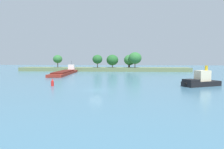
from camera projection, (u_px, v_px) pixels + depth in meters
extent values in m
plane|color=teal|center=(96.00, 90.00, 46.84)|extent=(400.00, 400.00, 0.00)
cube|color=#66754C|center=(104.00, 69.00, 121.45)|extent=(93.03, 10.15, 2.08)
cylinder|color=#513823|center=(58.00, 65.00, 122.86)|extent=(0.44, 0.44, 2.57)
ellipsoid|color=#2D6B33|center=(58.00, 59.00, 122.64)|extent=(5.04, 5.04, 4.53)
cylinder|color=#513823|center=(97.00, 65.00, 119.50)|extent=(0.44, 0.44, 2.34)
ellipsoid|color=#235B28|center=(97.00, 59.00, 119.28)|extent=(5.38, 5.38, 4.84)
cylinder|color=#513823|center=(112.00, 66.00, 120.74)|extent=(0.44, 0.44, 1.51)
ellipsoid|color=#235B28|center=(112.00, 60.00, 120.51)|extent=(6.44, 6.44, 5.80)
cylinder|color=#513823|center=(129.00, 65.00, 120.67)|extent=(0.44, 0.44, 2.88)
ellipsoid|color=#235B28|center=(129.00, 59.00, 120.46)|extent=(4.11, 4.11, 3.70)
cylinder|color=#513823|center=(129.00, 65.00, 121.51)|extent=(0.44, 0.44, 2.76)
ellipsoid|color=#235B28|center=(129.00, 59.00, 121.28)|extent=(4.94, 4.94, 4.44)
cylinder|color=#513823|center=(130.00, 66.00, 121.14)|extent=(0.44, 0.44, 1.60)
ellipsoid|color=#2D6B33|center=(130.00, 60.00, 120.91)|extent=(6.24, 6.24, 5.62)
cylinder|color=#513823|center=(135.00, 65.00, 117.96)|extent=(0.44, 0.44, 2.33)
ellipsoid|color=#2D6B33|center=(135.00, 58.00, 117.69)|extent=(6.97, 6.97, 6.27)
cube|color=maroon|center=(65.00, 73.00, 96.72)|extent=(9.00, 38.23, 1.01)
cube|color=#4F1812|center=(64.00, 72.00, 95.17)|extent=(7.13, 26.84, 0.50)
cube|color=white|center=(72.00, 67.00, 113.29)|extent=(3.34, 3.47, 2.80)
cylinder|color=#333338|center=(71.00, 63.00, 113.13)|extent=(0.12, 0.12, 1.80)
cube|color=maroon|center=(54.00, 76.00, 78.22)|extent=(4.24, 1.28, 0.91)
cube|color=black|center=(201.00, 84.00, 53.74)|extent=(10.23, 7.79, 1.21)
cube|color=black|center=(191.00, 81.00, 52.28)|extent=(3.91, 4.04, 0.60)
cube|color=beige|center=(203.00, 76.00, 53.73)|extent=(4.08, 3.62, 2.60)
cylinder|color=gold|center=(206.00, 68.00, 54.08)|extent=(0.70, 0.70, 1.20)
cylinder|color=black|center=(186.00, 84.00, 51.69)|extent=(0.60, 0.76, 0.70)
cylinder|color=red|center=(52.00, 84.00, 53.86)|extent=(0.70, 0.70, 1.20)
cone|color=red|center=(52.00, 80.00, 53.79)|extent=(0.49, 0.49, 0.70)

